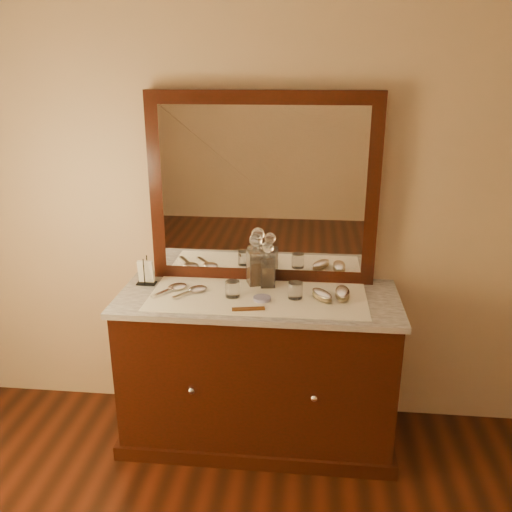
% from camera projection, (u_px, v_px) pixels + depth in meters
% --- Properties ---
extents(room_shell, '(8.50, 9.00, 2.80)m').
position_uv_depth(room_shell, '(111.00, 502.00, 0.71)').
color(room_shell, black).
rests_on(room_shell, ground).
extents(dresser_cabinet, '(1.40, 0.55, 0.82)m').
position_uv_depth(dresser_cabinet, '(258.00, 371.00, 2.87)').
color(dresser_cabinet, black).
rests_on(dresser_cabinet, floor).
extents(dresser_plinth, '(1.46, 0.59, 0.08)m').
position_uv_depth(dresser_plinth, '(258.00, 428.00, 2.99)').
color(dresser_plinth, black).
rests_on(dresser_plinth, floor).
extents(knob_left, '(0.04, 0.04, 0.04)m').
position_uv_depth(knob_left, '(192.00, 391.00, 2.62)').
color(knob_left, silver).
rests_on(knob_left, dresser_cabinet).
extents(knob_right, '(0.04, 0.04, 0.04)m').
position_uv_depth(knob_right, '(314.00, 398.00, 2.56)').
color(knob_right, silver).
rests_on(knob_right, dresser_cabinet).
extents(marble_top, '(1.44, 0.59, 0.03)m').
position_uv_depth(marble_top, '(258.00, 298.00, 2.73)').
color(marble_top, silver).
rests_on(marble_top, dresser_cabinet).
extents(mirror_frame, '(1.20, 0.08, 1.00)m').
position_uv_depth(mirror_frame, '(263.00, 189.00, 2.79)').
color(mirror_frame, black).
rests_on(mirror_frame, marble_top).
extents(mirror_glass, '(1.06, 0.01, 0.86)m').
position_uv_depth(mirror_glass, '(262.00, 191.00, 2.76)').
color(mirror_glass, white).
rests_on(mirror_glass, marble_top).
extents(lace_runner, '(1.10, 0.45, 0.00)m').
position_uv_depth(lace_runner, '(258.00, 297.00, 2.70)').
color(lace_runner, white).
rests_on(lace_runner, marble_top).
extents(pin_dish, '(0.11, 0.11, 0.02)m').
position_uv_depth(pin_dish, '(262.00, 298.00, 2.66)').
color(pin_dish, silver).
rests_on(pin_dish, lace_runner).
extents(comb, '(0.16, 0.06, 0.01)m').
position_uv_depth(comb, '(248.00, 309.00, 2.55)').
color(comb, brown).
rests_on(comb, lace_runner).
extents(napkin_rack, '(0.10, 0.07, 0.15)m').
position_uv_depth(napkin_rack, '(146.00, 273.00, 2.86)').
color(napkin_rack, black).
rests_on(napkin_rack, marble_top).
extents(decanter_left, '(0.11, 0.11, 0.28)m').
position_uv_depth(decanter_left, '(256.00, 265.00, 2.83)').
color(decanter_left, brown).
rests_on(decanter_left, lace_runner).
extents(decanter_right, '(0.09, 0.09, 0.25)m').
position_uv_depth(decanter_right, '(268.00, 269.00, 2.81)').
color(decanter_right, brown).
rests_on(decanter_right, lace_runner).
extents(brush_near, '(0.14, 0.17, 0.04)m').
position_uv_depth(brush_near, '(322.00, 295.00, 2.67)').
color(brush_near, '#8B7B55').
rests_on(brush_near, lace_runner).
extents(brush_far, '(0.07, 0.16, 0.04)m').
position_uv_depth(brush_far, '(342.00, 293.00, 2.69)').
color(brush_far, '#8B7B55').
rests_on(brush_far, lace_runner).
extents(hand_mirror_outer, '(0.17, 0.22, 0.02)m').
position_uv_depth(hand_mirror_outer, '(175.00, 288.00, 2.79)').
color(hand_mirror_outer, silver).
rests_on(hand_mirror_outer, lace_runner).
extents(hand_mirror_inner, '(0.17, 0.20, 0.02)m').
position_uv_depth(hand_mirror_inner, '(195.00, 290.00, 2.76)').
color(hand_mirror_inner, silver).
rests_on(hand_mirror_inner, lace_runner).
extents(tumblers, '(0.39, 0.09, 0.08)m').
position_uv_depth(tumblers, '(264.00, 290.00, 2.68)').
color(tumblers, white).
rests_on(tumblers, lace_runner).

